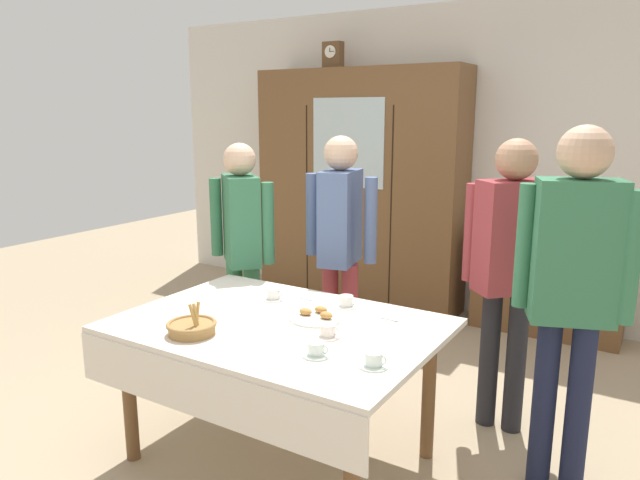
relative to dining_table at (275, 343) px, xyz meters
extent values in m
plane|color=tan|center=(0.00, 0.24, -0.66)|extent=(12.00, 12.00, 0.00)
cube|color=silver|center=(0.00, 2.89, 0.69)|extent=(6.40, 0.10, 2.70)
cylinder|color=brown|center=(-0.65, -0.38, -0.29)|extent=(0.07, 0.07, 0.72)
cylinder|color=brown|center=(0.65, -0.38, -0.29)|extent=(0.07, 0.07, 0.72)
cylinder|color=brown|center=(-0.65, 0.45, -0.29)|extent=(0.07, 0.07, 0.72)
cylinder|color=brown|center=(0.65, 0.45, -0.29)|extent=(0.07, 0.07, 0.72)
cube|color=silver|center=(0.00, 0.04, 0.08)|extent=(1.59, 1.11, 0.03)
cube|color=silver|center=(0.00, -0.52, -0.05)|extent=(1.59, 0.01, 0.24)
cube|color=brown|center=(-0.90, 2.59, 0.43)|extent=(1.97, 0.45, 2.17)
cube|color=silver|center=(-0.90, 2.36, 0.86)|extent=(0.71, 0.01, 0.78)
cube|color=black|center=(-1.33, 2.36, 0.32)|extent=(0.01, 0.01, 1.73)
cube|color=black|center=(-0.47, 2.36, 0.32)|extent=(0.01, 0.01, 1.73)
cube|color=brown|center=(-1.19, 2.59, 1.63)|extent=(0.18, 0.10, 0.24)
cylinder|color=white|center=(-1.19, 2.54, 1.66)|extent=(0.11, 0.01, 0.11)
cube|color=black|center=(-1.19, 2.53, 1.68)|extent=(0.00, 0.00, 0.04)
cube|color=black|center=(-1.17, 2.53, 1.66)|extent=(0.05, 0.00, 0.00)
cube|color=brown|center=(0.81, 2.64, -0.25)|extent=(1.16, 0.35, 0.81)
cube|color=#664C7A|center=(0.81, 2.64, 0.16)|extent=(0.17, 0.18, 0.02)
cube|color=#664C7A|center=(0.81, 2.64, 0.19)|extent=(0.13, 0.17, 0.02)
cube|color=#664C7A|center=(0.81, 2.64, 0.22)|extent=(0.16, 0.17, 0.03)
cylinder|color=silver|center=(0.64, -0.18, 0.10)|extent=(0.13, 0.13, 0.01)
cylinder|color=silver|center=(0.64, -0.18, 0.13)|extent=(0.08, 0.08, 0.05)
torus|color=silver|center=(0.68, -0.18, 0.14)|extent=(0.04, 0.01, 0.04)
cylinder|color=silver|center=(0.38, -0.21, 0.10)|extent=(0.13, 0.13, 0.01)
cylinder|color=silver|center=(0.38, -0.21, 0.13)|extent=(0.08, 0.08, 0.05)
torus|color=silver|center=(0.42, -0.21, 0.14)|extent=(0.04, 0.01, 0.04)
cylinder|color=white|center=(0.17, 0.43, 0.10)|extent=(0.13, 0.13, 0.01)
cylinder|color=white|center=(0.17, 0.43, 0.13)|extent=(0.08, 0.08, 0.05)
torus|color=white|center=(0.21, 0.43, 0.14)|extent=(0.04, 0.01, 0.04)
cylinder|color=#47230F|center=(0.17, 0.43, 0.16)|extent=(0.06, 0.06, 0.01)
cylinder|color=white|center=(-0.24, 0.32, 0.10)|extent=(0.13, 0.13, 0.01)
cylinder|color=white|center=(-0.24, 0.32, 0.13)|extent=(0.08, 0.08, 0.05)
torus|color=white|center=(-0.20, 0.32, 0.14)|extent=(0.04, 0.01, 0.04)
cylinder|color=#47230F|center=(-0.24, 0.32, 0.16)|extent=(0.06, 0.06, 0.01)
cylinder|color=white|center=(0.31, 0.00, 0.10)|extent=(0.13, 0.13, 0.01)
cylinder|color=white|center=(0.31, 0.00, 0.13)|extent=(0.08, 0.08, 0.05)
torus|color=white|center=(0.35, 0.00, 0.14)|extent=(0.04, 0.01, 0.04)
cylinder|color=#47230F|center=(0.31, 0.00, 0.16)|extent=(0.06, 0.06, 0.01)
cylinder|color=#9E7542|center=(-0.26, -0.31, 0.12)|extent=(0.22, 0.22, 0.05)
torus|color=#9E7542|center=(-0.26, -0.31, 0.15)|extent=(0.24, 0.24, 0.02)
cylinder|color=tan|center=(-0.23, -0.32, 0.20)|extent=(0.04, 0.03, 0.12)
cylinder|color=tan|center=(-0.23, -0.31, 0.20)|extent=(0.02, 0.03, 0.12)
cylinder|color=tan|center=(-0.23, -0.29, 0.20)|extent=(0.02, 0.04, 0.12)
cylinder|color=white|center=(0.13, 0.18, 0.10)|extent=(0.28, 0.28, 0.01)
ellipsoid|color=#BC7F3D|center=(0.19, 0.18, 0.13)|extent=(0.07, 0.05, 0.04)
ellipsoid|color=#BC7F3D|center=(0.12, 0.24, 0.13)|extent=(0.07, 0.05, 0.04)
ellipsoid|color=#BC7F3D|center=(0.07, 0.17, 0.13)|extent=(0.07, 0.05, 0.04)
cube|color=silver|center=(-0.10, 0.42, 0.10)|extent=(0.10, 0.01, 0.00)
ellipsoid|color=silver|center=(-0.05, 0.42, 0.10)|extent=(0.03, 0.02, 0.01)
cube|color=silver|center=(0.44, 0.36, 0.10)|extent=(0.10, 0.01, 0.00)
ellipsoid|color=silver|center=(0.50, 0.36, 0.10)|extent=(0.03, 0.02, 0.01)
cylinder|color=#232328|center=(0.82, 0.96, -0.25)|extent=(0.11, 0.11, 0.82)
cylinder|color=#232328|center=(0.97, 0.96, -0.25)|extent=(0.11, 0.11, 0.82)
cube|color=#933338|center=(0.89, 0.96, 0.47)|extent=(0.39, 0.40, 0.61)
sphere|color=tan|center=(0.89, 0.96, 0.89)|extent=(0.22, 0.22, 0.22)
cylinder|color=#933338|center=(0.67, 0.96, 0.47)|extent=(0.08, 0.08, 0.55)
cylinder|color=#933338|center=(1.11, 0.96, 0.47)|extent=(0.08, 0.08, 0.55)
cylinder|color=#933338|center=(-0.29, 1.03, -0.25)|extent=(0.11, 0.11, 0.81)
cylinder|color=#933338|center=(-0.14, 1.03, -0.25)|extent=(0.11, 0.11, 0.81)
cube|color=slate|center=(-0.21, 1.03, 0.46)|extent=(0.27, 0.39, 0.61)
sphere|color=#DBB293|center=(-0.21, 1.03, 0.88)|extent=(0.22, 0.22, 0.22)
cylinder|color=slate|center=(-0.43, 1.03, 0.46)|extent=(0.08, 0.08, 0.55)
cylinder|color=slate|center=(0.01, 1.03, 0.46)|extent=(0.08, 0.08, 0.55)
cylinder|color=#33704C|center=(-0.89, 0.76, -0.26)|extent=(0.11, 0.11, 0.79)
cylinder|color=#33704C|center=(-0.74, 0.76, -0.26)|extent=(0.11, 0.11, 0.79)
cube|color=#33704C|center=(-0.81, 0.76, 0.43)|extent=(0.40, 0.39, 0.59)
sphere|color=#DBB293|center=(-0.81, 0.76, 0.83)|extent=(0.21, 0.21, 0.21)
cylinder|color=#33704C|center=(-1.03, 0.76, 0.43)|extent=(0.08, 0.08, 0.53)
cylinder|color=#33704C|center=(-0.59, 0.76, 0.43)|extent=(0.08, 0.08, 0.53)
cylinder|color=#191E38|center=(1.21, 0.51, -0.23)|extent=(0.11, 0.11, 0.86)
cylinder|color=#191E38|center=(1.36, 0.51, -0.23)|extent=(0.11, 0.11, 0.86)
cube|color=#33704C|center=(1.28, 0.51, 0.53)|extent=(0.41, 0.31, 0.65)
sphere|color=tan|center=(1.28, 0.51, 0.97)|extent=(0.23, 0.23, 0.23)
cylinder|color=#33704C|center=(1.06, 0.51, 0.53)|extent=(0.08, 0.08, 0.58)
cylinder|color=#33704C|center=(1.50, 0.51, 0.53)|extent=(0.08, 0.08, 0.58)
camera|label=1|loc=(1.65, -2.24, 1.14)|focal=33.01mm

